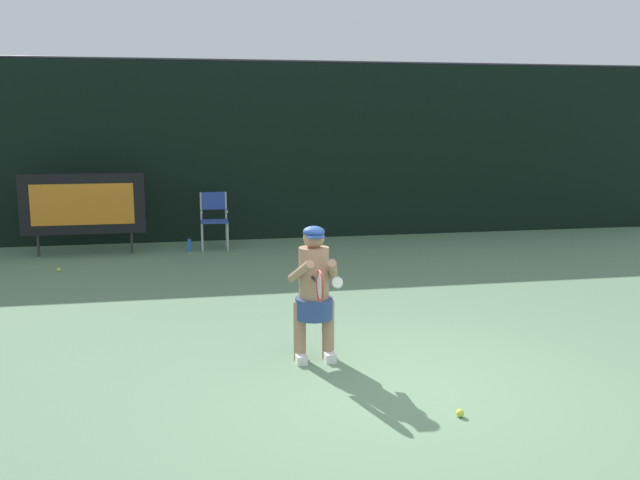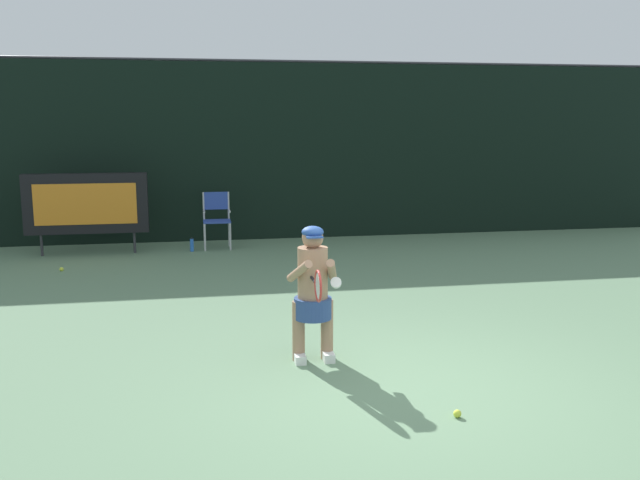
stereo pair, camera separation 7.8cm
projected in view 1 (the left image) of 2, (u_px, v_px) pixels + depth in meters
ground at (420, 400)px, 6.22m from camera, size 18.00×22.00×0.03m
backdrop_screen at (283, 152)px, 14.30m from camera, size 18.00×0.12×3.66m
scoreboard at (83, 204)px, 12.62m from camera, size 2.20×0.21×1.50m
umpire_chair at (214, 217)px, 13.34m from camera, size 0.52×0.44×1.08m
water_bottle at (189, 245)px, 13.08m from camera, size 0.07×0.07×0.27m
tennis_player at (314, 289)px, 7.11m from camera, size 0.54×0.61×1.41m
tennis_racket at (319, 286)px, 6.60m from camera, size 0.03×0.60×0.31m
tennis_ball_loose at (460, 413)px, 5.84m from camera, size 0.07×0.07×0.07m
tennis_ball_spare at (59, 270)px, 11.37m from camera, size 0.07×0.07×0.07m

